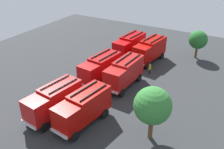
{
  "coord_description": "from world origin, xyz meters",
  "views": [
    {
      "loc": [
        27.75,
        15.95,
        18.33
      ],
      "look_at": [
        0.0,
        0.0,
        1.4
      ],
      "focal_mm": 41.02,
      "sensor_mm": 36.0,
      "label": 1
    }
  ],
  "objects_px": {
    "firefighter_1": "(81,88)",
    "firefighter_3": "(150,68)",
    "fire_truck_1": "(100,67)",
    "fire_truck_4": "(124,72)",
    "fire_truck_2": "(54,100)",
    "firefighter_2": "(113,52)",
    "tree_0": "(198,40)",
    "tree_1": "(153,106)",
    "fire_truck_3": "(150,49)",
    "firefighter_0": "(121,62)",
    "fire_truck_5": "(83,107)",
    "traffic_cone_0": "(141,70)",
    "fire_truck_0": "(130,45)"
  },
  "relations": [
    {
      "from": "fire_truck_5",
      "to": "tree_1",
      "type": "height_order",
      "value": "tree_1"
    },
    {
      "from": "fire_truck_3",
      "to": "tree_1",
      "type": "distance_m",
      "value": 19.18
    },
    {
      "from": "fire_truck_0",
      "to": "traffic_cone_0",
      "type": "relative_size",
      "value": 11.31
    },
    {
      "from": "fire_truck_1",
      "to": "firefighter_1",
      "type": "distance_m",
      "value": 4.6
    },
    {
      "from": "fire_truck_2",
      "to": "tree_0",
      "type": "distance_m",
      "value": 27.05
    },
    {
      "from": "fire_truck_3",
      "to": "firefighter_0",
      "type": "distance_m",
      "value": 5.49
    },
    {
      "from": "firefighter_2",
      "to": "tree_0",
      "type": "distance_m",
      "value": 14.59
    },
    {
      "from": "firefighter_0",
      "to": "fire_truck_0",
      "type": "bearing_deg",
      "value": -141.89
    },
    {
      "from": "firefighter_3",
      "to": "tree_0",
      "type": "xyz_separation_m",
      "value": [
        -9.72,
        4.61,
        2.37
      ]
    },
    {
      "from": "fire_truck_2",
      "to": "firefighter_1",
      "type": "relative_size",
      "value": 4.32
    },
    {
      "from": "fire_truck_1",
      "to": "tree_1",
      "type": "distance_m",
      "value": 13.5
    },
    {
      "from": "fire_truck_3",
      "to": "tree_0",
      "type": "height_order",
      "value": "tree_0"
    },
    {
      "from": "fire_truck_2",
      "to": "firefighter_2",
      "type": "bearing_deg",
      "value": -164.69
    },
    {
      "from": "fire_truck_0",
      "to": "fire_truck_2",
      "type": "distance_m",
      "value": 19.74
    },
    {
      "from": "fire_truck_1",
      "to": "fire_truck_3",
      "type": "height_order",
      "value": "same"
    },
    {
      "from": "firefighter_1",
      "to": "firefighter_3",
      "type": "height_order",
      "value": "firefighter_1"
    },
    {
      "from": "fire_truck_5",
      "to": "firefighter_0",
      "type": "bearing_deg",
      "value": -160.71
    },
    {
      "from": "fire_truck_2",
      "to": "tree_0",
      "type": "xyz_separation_m",
      "value": [
        -25.07,
        10.1,
        1.12
      ]
    },
    {
      "from": "fire_truck_0",
      "to": "firefighter_3",
      "type": "relative_size",
      "value": 4.57
    },
    {
      "from": "firefighter_1",
      "to": "traffic_cone_0",
      "type": "bearing_deg",
      "value": -134.48
    },
    {
      "from": "firefighter_1",
      "to": "firefighter_3",
      "type": "distance_m",
      "value": 11.54
    },
    {
      "from": "fire_truck_2",
      "to": "firefighter_1",
      "type": "xyz_separation_m",
      "value": [
        -5.29,
        -0.16,
        -1.19
      ]
    },
    {
      "from": "fire_truck_2",
      "to": "firefighter_1",
      "type": "bearing_deg",
      "value": -170.77
    },
    {
      "from": "fire_truck_0",
      "to": "firefighter_0",
      "type": "bearing_deg",
      "value": 16.37
    },
    {
      "from": "firefighter_0",
      "to": "tree_1",
      "type": "bearing_deg",
      "value": 66.09
    },
    {
      "from": "fire_truck_4",
      "to": "firefighter_0",
      "type": "height_order",
      "value": "fire_truck_4"
    },
    {
      "from": "fire_truck_3",
      "to": "firefighter_3",
      "type": "distance_m",
      "value": 4.82
    },
    {
      "from": "firefighter_3",
      "to": "tree_1",
      "type": "distance_m",
      "value": 14.76
    },
    {
      "from": "fire_truck_0",
      "to": "firefighter_0",
      "type": "xyz_separation_m",
      "value": [
        4.58,
        0.84,
        -1.21
      ]
    },
    {
      "from": "fire_truck_1",
      "to": "fire_truck_4",
      "type": "height_order",
      "value": "same"
    },
    {
      "from": "fire_truck_0",
      "to": "firefighter_1",
      "type": "distance_m",
      "value": 14.5
    },
    {
      "from": "fire_truck_2",
      "to": "traffic_cone_0",
      "type": "relative_size",
      "value": 11.37
    },
    {
      "from": "firefighter_3",
      "to": "tree_0",
      "type": "bearing_deg",
      "value": 66.91
    },
    {
      "from": "fire_truck_1",
      "to": "traffic_cone_0",
      "type": "xyz_separation_m",
      "value": [
        -5.48,
        3.98,
        -1.83
      ]
    },
    {
      "from": "fire_truck_2",
      "to": "firefighter_2",
      "type": "xyz_separation_m",
      "value": [
        -18.06,
        -2.49,
        -1.13
      ]
    },
    {
      "from": "fire_truck_5",
      "to": "traffic_cone_0",
      "type": "bearing_deg",
      "value": -173.95
    },
    {
      "from": "firefighter_0",
      "to": "tree_0",
      "type": "relative_size",
      "value": 0.35
    },
    {
      "from": "fire_truck_4",
      "to": "firefighter_0",
      "type": "xyz_separation_m",
      "value": [
        -4.92,
        -3.07,
        -1.21
      ]
    },
    {
      "from": "firefighter_1",
      "to": "fire_truck_5",
      "type": "bearing_deg",
      "value": 107.79
    },
    {
      "from": "traffic_cone_0",
      "to": "firefighter_1",
      "type": "bearing_deg",
      "value": -23.2
    },
    {
      "from": "fire_truck_2",
      "to": "tree_1",
      "type": "height_order",
      "value": "tree_1"
    },
    {
      "from": "fire_truck_5",
      "to": "tree_1",
      "type": "xyz_separation_m",
      "value": [
        -1.52,
        7.34,
        1.83
      ]
    },
    {
      "from": "fire_truck_3",
      "to": "firefighter_0",
      "type": "xyz_separation_m",
      "value": [
        4.46,
        -2.97,
        -1.21
      ]
    },
    {
      "from": "fire_truck_4",
      "to": "fire_truck_1",
      "type": "bearing_deg",
      "value": -79.2
    },
    {
      "from": "firefighter_0",
      "to": "tree_1",
      "type": "distance_m",
      "value": 17.02
    },
    {
      "from": "firefighter_3",
      "to": "traffic_cone_0",
      "type": "height_order",
      "value": "firefighter_3"
    },
    {
      "from": "fire_truck_4",
      "to": "firefighter_3",
      "type": "relative_size",
      "value": 4.5
    },
    {
      "from": "fire_truck_0",
      "to": "fire_truck_5",
      "type": "height_order",
      "value": "same"
    },
    {
      "from": "fire_truck_3",
      "to": "tree_1",
      "type": "bearing_deg",
      "value": 30.81
    },
    {
      "from": "fire_truck_3",
      "to": "traffic_cone_0",
      "type": "height_order",
      "value": "fire_truck_3"
    }
  ]
}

